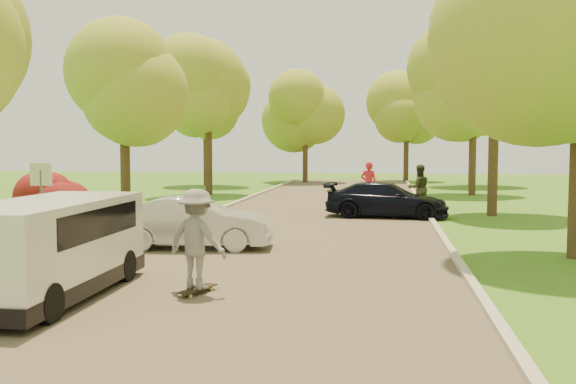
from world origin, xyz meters
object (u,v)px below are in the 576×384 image
Objects in this scene: street_sign at (41,188)px; person_olive at (419,188)px; dark_sedan at (387,200)px; longboard at (197,289)px; skateboarder at (197,239)px; silver_sedan at (194,223)px; minivan at (48,247)px; person_striped at (369,184)px.

street_sign reaches higher than person_olive.
longboard is at bearing 169.82° from dark_sedan.
dark_sedan is 2.54× the size of skateboarder.
silver_sedan is 0.89× the size of dark_sedan.
person_striped reaches higher than minivan.
street_sign reaches higher than skateboarder.
skateboarder reaches higher than dark_sedan.
longboard is 15.62m from person_olive.
silver_sedan is at bearing 152.75° from dark_sedan.
skateboarder is at bearing -168.92° from silver_sedan.
skateboarder is at bearing 13.34° from minivan.
silver_sedan is 11.80m from person_olive.
person_striped is at bearing -79.65° from longboard.
person_olive reaches higher than dark_sedan.
silver_sedan is at bearing -53.56° from longboard.
minivan is 2.62m from longboard.
longboard is (5.02, -3.78, -1.47)m from street_sign.
dark_sedan is at bearing -38.26° from silver_sedan.
street_sign is at bearing 119.70° from minivan.
person_olive reaches higher than silver_sedan.
longboard is at bearing 178.35° from skateboarder.
street_sign is at bearing 65.39° from person_striped.
longboard is 0.49× the size of person_striped.
person_striped is at bearing 13.96° from dark_sedan.
skateboarder reaches higher than person_olive.
silver_sedan is 12.96m from person_striped.
longboard is 17.31m from person_striped.
dark_sedan is at bearing -85.83° from longboard.
street_sign reaches higher than minivan.
silver_sedan is (0.90, 5.42, -0.23)m from minivan.
street_sign is 0.48× the size of minivan.
person_olive is (4.58, 14.91, -0.06)m from skateboarder.
dark_sedan is 13.04m from skateboarder.
street_sign is at bearing 99.88° from silver_sedan.
skateboarder reaches higher than longboard.
longboard is (-3.31, -12.60, -0.54)m from dark_sedan.
person_striped is at bearing -24.86° from silver_sedan.
silver_sedan is 2.14× the size of person_olive.
person_olive is (2.01, -2.19, -0.03)m from person_striped.
dark_sedan is at bearing 65.65° from minivan.
street_sign is 1.25× the size of skateboarder.
skateboarder reaches higher than silver_sedan.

